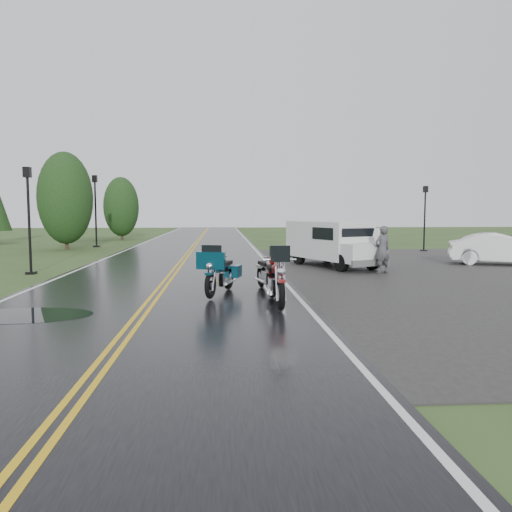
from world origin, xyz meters
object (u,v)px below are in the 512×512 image
Objects in this scene: motorcycle_teal at (210,274)px; person_at_van at (382,250)px; motorcycle_silver at (278,274)px; sedan_white at (500,250)px; lamp_post_far_right at (425,218)px; lamp_post_far_left at (96,211)px; van_white at (341,247)px; lamp_post_near_left at (29,220)px; motorcycle_red at (281,282)px.

motorcycle_teal is 1.35× the size of person_at_van.
sedan_white reaches higher than motorcycle_silver.
lamp_post_far_left is at bearing 166.17° from lamp_post_far_right.
person_at_van is at bearing 36.85° from motorcycle_silver.
person_at_van is 0.43× the size of sedan_white.
lamp_post_far_left is (-12.64, 14.51, 1.38)m from van_white.
motorcycle_teal is at bearing -153.20° from van_white.
lamp_post_far_left reaches higher than motorcycle_silver.
motorcycle_silver is 6.61m from person_at_van.
van_white reaches higher than person_at_van.
person_at_van is 0.44× the size of lamp_post_near_left.
van_white reaches higher than motorcycle_silver.
motorcycle_silver is at bearing 28.21° from motorcycle_teal.
person_at_van is (1.41, -0.53, -0.09)m from van_white.
person_at_van reaches higher than motorcycle_teal.
motorcycle_red is at bearing -42.70° from lamp_post_near_left.
lamp_post_far_left reaches higher than van_white.
lamp_post_far_left is 1.23× the size of lamp_post_far_right.
van_white is at bearing -1.42° from lamp_post_near_left.
sedan_white is at bearing -176.56° from person_at_van.
lamp_post_far_right is at bearing 29.79° from van_white.
lamp_post_near_left reaches higher than motorcycle_red.
motorcycle_red is 0.62× the size of lamp_post_near_left.
motorcycle_teal is 19.59m from lamp_post_far_right.
lamp_post_far_right reaches higher than motorcycle_silver.
motorcycle_silver is 0.56× the size of lamp_post_near_left.
motorcycle_red is at bearing -105.43° from motorcycle_silver.
lamp_post_near_left reaches higher than lamp_post_far_right.
motorcycle_teal is 0.50× the size of lamp_post_far_left.
motorcycle_silver is at bearing -142.64° from van_white.
lamp_post_far_left is (-7.80, 20.28, 1.65)m from motorcycle_teal.
person_at_van is (4.61, 6.89, 0.15)m from motorcycle_red.
motorcycle_silver is 6.21m from van_white.
motorcycle_red is 0.60× the size of sedan_white.
motorcycle_silver is 0.47× the size of lamp_post_far_left.
motorcycle_teal is 1.06× the size of motorcycle_silver.
sedan_white is at bearing 24.63° from motorcycle_silver.
person_at_van is at bearing 134.99° from sedan_white.
lamp_post_far_left reaches higher than lamp_post_far_right.
person_at_van reaches higher than sedan_white.
motorcycle_teal is at bearing -128.07° from lamp_post_far_right.
sedan_white is 19.06m from lamp_post_near_left.
lamp_post_far_left is 20.46m from lamp_post_far_right.
sedan_white is (10.59, 9.42, -0.05)m from motorcycle_red.
lamp_post_near_left reaches higher than motorcycle_teal.
motorcycle_red is 2.02m from motorcycle_silver.
person_at_van is at bearing 56.67° from motorcycle_teal.
lamp_post_far_left is at bearing 104.94° from motorcycle_silver.
lamp_post_far_right is (5.82, 10.15, 1.03)m from person_at_van.
sedan_white is 1.07× the size of lamp_post_far_right.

